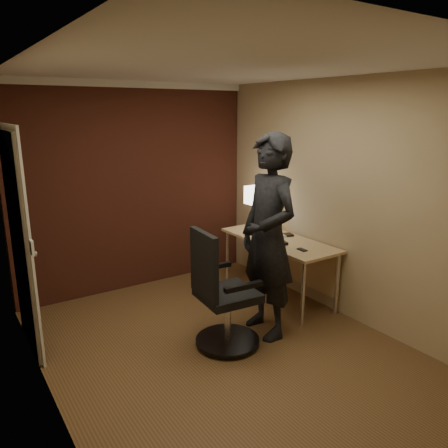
{
  "coord_description": "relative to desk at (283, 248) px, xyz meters",
  "views": [
    {
      "loc": [
        -2.02,
        -3.02,
        2.17
      ],
      "look_at": [
        0.35,
        0.55,
        1.05
      ],
      "focal_mm": 35.0,
      "sensor_mm": 36.0,
      "label": 1
    }
  ],
  "objects": [
    {
      "name": "desk",
      "position": [
        0.0,
        0.0,
        0.0
      ],
      "size": [
        0.6,
        1.5,
        0.73
      ],
      "color": "#D8B47D",
      "rests_on": "ground"
    },
    {
      "name": "wallet",
      "position": [
        0.11,
        0.04,
        0.14
      ],
      "size": [
        0.11,
        0.13,
        0.02
      ],
      "primitive_type": "cube",
      "rotation": [
        0.0,
        0.0,
        -0.21
      ],
      "color": "black",
      "rests_on": "desk"
    },
    {
      "name": "phone",
      "position": [
        -0.14,
        -0.46,
        0.13
      ],
      "size": [
        0.07,
        0.12,
        0.01
      ],
      "primitive_type": "cube",
      "rotation": [
        0.0,
        0.0,
        -0.07
      ],
      "color": "black",
      "rests_on": "desk"
    },
    {
      "name": "desk_lamp",
      "position": [
        -0.01,
        0.51,
        0.55
      ],
      "size": [
        0.22,
        0.22,
        0.54
      ],
      "color": "silver",
      "rests_on": "desk"
    },
    {
      "name": "laptop",
      "position": [
        -0.04,
        0.22,
        0.19
      ],
      "size": [
        0.4,
        0.36,
        0.23
      ],
      "color": "silver",
      "rests_on": "desk"
    },
    {
      "name": "mouse",
      "position": [
        -0.17,
        -0.2,
        0.14
      ],
      "size": [
        0.09,
        0.11,
        0.03
      ],
      "primitive_type": "cube",
      "rotation": [
        0.0,
        0.0,
        -0.3
      ],
      "color": "black",
      "rests_on": "desk"
    },
    {
      "name": "office_chair",
      "position": [
        -1.24,
        -0.57,
        -0.11
      ],
      "size": [
        0.61,
        0.65,
        1.12
      ],
      "color": "black",
      "rests_on": "ground"
    },
    {
      "name": "person",
      "position": [
        -0.7,
        -0.57,
        0.39
      ],
      "size": [
        0.53,
        0.76,
        1.98
      ],
      "primitive_type": "imported",
      "rotation": [
        0.0,
        0.0,
        -1.66
      ],
      "color": "black",
      "rests_on": "ground"
    },
    {
      "name": "room",
      "position": [
        -1.53,
        0.88,
        0.77
      ],
      "size": [
        4.0,
        4.0,
        4.0
      ],
      "color": "brown",
      "rests_on": "ground"
    }
  ]
}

